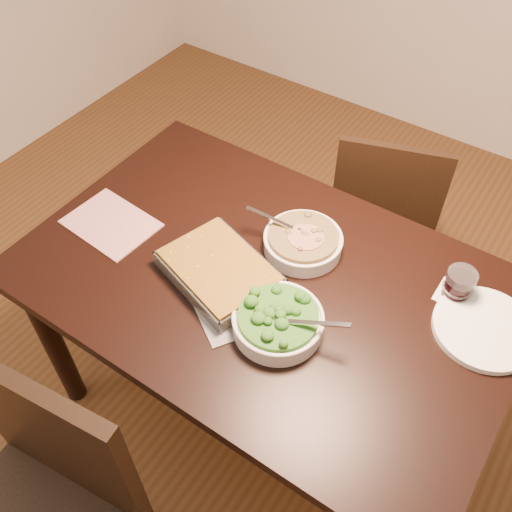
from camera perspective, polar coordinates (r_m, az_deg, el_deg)
ground at (r=2.25m, az=0.72°, el=-14.43°), size 4.00×4.00×0.00m
table at (r=1.70m, az=0.92°, el=-4.24°), size 1.40×0.90×0.75m
magazine_a at (r=1.82m, az=-14.30°, el=3.17°), size 0.28×0.22×0.01m
magazine_b at (r=1.57m, az=-2.87°, el=-4.51°), size 0.32×0.29×0.00m
coaster at (r=1.68m, az=19.22°, el=-3.71°), size 0.10×0.10×0.00m
stew_bowl at (r=1.68m, az=4.72°, el=1.47°), size 0.26×0.23×0.09m
broccoli_bowl at (r=1.49m, az=2.22°, el=-6.52°), size 0.27×0.24×0.09m
baking_dish at (r=1.61m, az=-3.69°, el=-1.50°), size 0.38×0.32×0.06m
wine_tumbler at (r=1.64m, az=19.64°, el=-2.65°), size 0.08×0.08×0.09m
dinner_plate at (r=1.62m, az=21.88°, el=-6.74°), size 0.27×0.27×0.02m
chair_near at (r=1.62m, az=-20.77°, el=-22.69°), size 0.51×0.51×0.97m
chair_far at (r=2.29m, az=12.67°, el=4.79°), size 0.49×0.49×0.83m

